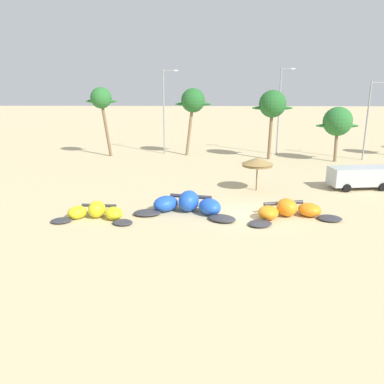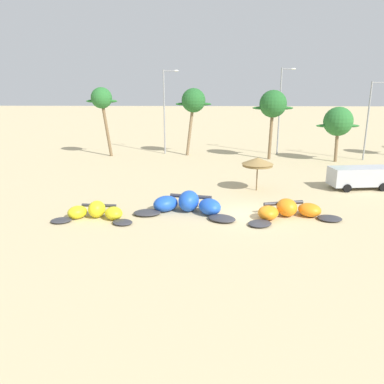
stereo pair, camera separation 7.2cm
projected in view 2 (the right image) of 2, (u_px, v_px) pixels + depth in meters
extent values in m
plane|color=#C6B284|center=(248.00, 215.00, 26.12)|extent=(260.00, 260.00, 0.00)
ellipsoid|color=#333338|center=(61.00, 220.00, 24.71)|extent=(1.59, 1.44, 0.22)
ellipsoid|color=yellow|center=(77.00, 212.00, 25.34)|extent=(1.69, 1.73, 0.83)
ellipsoid|color=yellow|center=(97.00, 209.00, 25.49)|extent=(1.18, 1.39, 1.12)
ellipsoid|color=yellow|center=(114.00, 213.00, 25.13)|extent=(1.64, 1.71, 0.83)
ellipsoid|color=#333338|center=(122.00, 222.00, 24.37)|extent=(1.66, 1.54, 0.22)
cylinder|color=#333338|center=(99.00, 205.00, 25.91)|extent=(2.35, 0.35, 0.21)
cube|color=#333338|center=(96.00, 210.00, 25.37)|extent=(0.88, 0.53, 0.04)
ellipsoid|color=#333338|center=(147.00, 213.00, 26.09)|extent=(2.06, 1.68, 0.29)
ellipsoid|color=blue|center=(166.00, 204.00, 26.74)|extent=(2.33, 2.31, 1.07)
ellipsoid|color=blue|center=(189.00, 201.00, 26.72)|extent=(1.75, 2.11, 1.44)
ellipsoid|color=blue|center=(210.00, 207.00, 26.06)|extent=(2.04, 2.28, 1.07)
ellipsoid|color=#333338|center=(222.00, 218.00, 24.98)|extent=(2.33, 2.18, 0.29)
cylinder|color=#333338|center=(191.00, 196.00, 27.29)|extent=(2.98, 0.85, 0.27)
cube|color=#333338|center=(188.00, 202.00, 26.54)|extent=(1.20, 0.87, 0.04)
ellipsoid|color=#333338|center=(260.00, 223.00, 24.14)|extent=(2.04, 1.97, 0.24)
ellipsoid|color=orange|center=(268.00, 213.00, 25.15)|extent=(1.82, 1.95, 0.88)
ellipsoid|color=orange|center=(287.00, 207.00, 25.74)|extent=(1.65, 1.83, 1.19)
ellipsoid|color=orange|center=(310.00, 210.00, 25.72)|extent=(2.05, 2.04, 0.88)
ellipsoid|color=#333338|center=(330.00, 218.00, 25.06)|extent=(1.71, 1.51, 0.24)
cylinder|color=#333338|center=(283.00, 203.00, 26.22)|extent=(2.80, 0.89, 0.26)
cube|color=#333338|center=(288.00, 208.00, 25.60)|extent=(1.13, 0.78, 0.04)
cylinder|color=brown|center=(257.00, 177.00, 31.75)|extent=(0.10, 0.10, 2.25)
cone|color=olive|center=(258.00, 161.00, 31.38)|extent=(2.59, 2.59, 0.53)
cylinder|color=olive|center=(257.00, 165.00, 31.47)|extent=(2.46, 2.46, 0.20)
cube|color=#B2B7BC|center=(360.00, 176.00, 32.30)|extent=(5.25, 2.59, 1.50)
cube|color=black|center=(345.00, 173.00, 32.08)|extent=(1.50, 2.03, 0.56)
cylinder|color=black|center=(347.00, 188.00, 31.42)|extent=(0.71, 0.33, 0.68)
cylinder|color=black|center=(336.00, 182.00, 33.26)|extent=(0.71, 0.33, 0.68)
cylinder|color=black|center=(383.00, 187.00, 31.74)|extent=(0.71, 0.33, 0.68)
cylinder|color=black|center=(370.00, 181.00, 33.58)|extent=(0.71, 0.33, 0.68)
cylinder|color=brown|center=(107.00, 127.00, 46.36)|extent=(1.15, 0.36, 6.93)
sphere|color=#286B2D|center=(101.00, 98.00, 45.42)|extent=(2.48, 2.48, 2.48)
ellipsoid|color=#286B2D|center=(93.00, 101.00, 45.55)|extent=(1.74, 0.50, 0.36)
ellipsoid|color=#286B2D|center=(110.00, 101.00, 45.50)|extent=(1.74, 0.50, 0.36)
cylinder|color=#7F6647|center=(190.00, 128.00, 46.90)|extent=(1.14, 0.36, 6.63)
sphere|color=#236028|center=(194.00, 100.00, 45.99)|extent=(2.86, 2.86, 2.86)
ellipsoid|color=#236028|center=(184.00, 104.00, 46.14)|extent=(2.01, 0.50, 0.36)
ellipsoid|color=#236028|center=(203.00, 104.00, 46.07)|extent=(2.01, 0.50, 0.36)
cylinder|color=brown|center=(271.00, 132.00, 44.44)|extent=(0.49, 0.36, 6.36)
sphere|color=#236028|center=(273.00, 104.00, 43.58)|extent=(3.09, 3.09, 3.09)
ellipsoid|color=#236028|center=(262.00, 108.00, 43.74)|extent=(2.16, 0.50, 0.36)
ellipsoid|color=#236028|center=(284.00, 108.00, 43.67)|extent=(2.16, 0.50, 0.36)
cylinder|color=#7F6647|center=(337.00, 142.00, 43.24)|extent=(0.49, 0.36, 4.53)
sphere|color=#286B2D|center=(338.00, 121.00, 42.62)|extent=(3.21, 3.21, 3.21)
ellipsoid|color=#286B2D|center=(326.00, 126.00, 42.79)|extent=(2.24, 0.50, 0.36)
ellipsoid|color=#286B2D|center=(349.00, 126.00, 42.72)|extent=(2.24, 0.50, 0.36)
cylinder|color=gray|center=(164.00, 113.00, 47.45)|extent=(0.18, 0.18, 10.20)
cylinder|color=gray|center=(170.00, 71.00, 46.09)|extent=(1.54, 0.10, 0.10)
ellipsoid|color=silver|center=(176.00, 71.00, 46.06)|extent=(0.56, 0.24, 0.20)
cylinder|color=gray|center=(279.00, 112.00, 46.92)|extent=(0.18, 0.18, 10.39)
cylinder|color=gray|center=(288.00, 69.00, 45.53)|extent=(1.37, 0.10, 0.10)
ellipsoid|color=silver|center=(294.00, 69.00, 45.51)|extent=(0.56, 0.24, 0.20)
cylinder|color=gray|center=(367.00, 122.00, 43.60)|extent=(0.18, 0.18, 8.83)
cylinder|color=gray|center=(380.00, 83.00, 42.42)|extent=(1.79, 0.10, 0.10)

